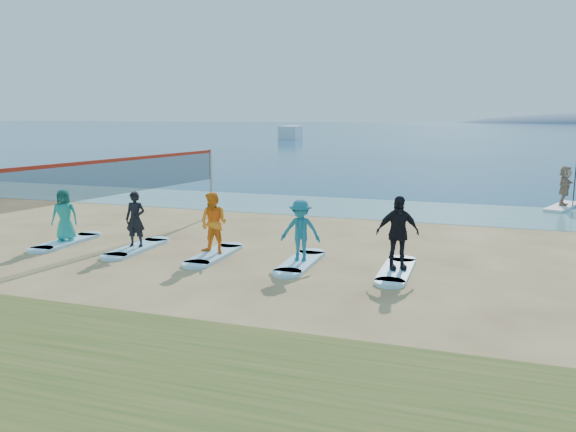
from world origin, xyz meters
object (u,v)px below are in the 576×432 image
(paddleboard, at_px, (563,207))
(surfboard_0, at_px, (66,242))
(surfboard_1, at_px, (137,248))
(student_1, at_px, (135,219))
(student_4, at_px, (398,233))
(paddleboarder, at_px, (565,186))
(volleyball_net, at_px, (121,177))
(student_0, at_px, (64,215))
(surfboard_2, at_px, (214,255))
(surfboard_4, at_px, (396,271))
(surfboard_3, at_px, (300,262))
(boat_offshore_a, at_px, (291,138))
(student_3, at_px, (301,230))
(student_2, at_px, (214,223))

(paddleboard, height_order, surfboard_0, paddleboard)
(surfboard_0, relative_size, surfboard_1, 1.00)
(student_1, relative_size, student_4, 0.88)
(paddleboarder, xyz_separation_m, student_1, (-12.31, -11.77, -0.05))
(volleyball_net, distance_m, student_0, 1.96)
(student_1, height_order, surfboard_2, student_1)
(surfboard_0, bearing_deg, surfboard_4, 0.00)
(surfboard_3, height_order, student_4, student_4)
(paddleboard, xyz_separation_m, student_0, (-14.73, -11.77, 0.79))
(boat_offshore_a, xyz_separation_m, student_4, (27.92, -75.36, 0.97))
(paddleboard, bearing_deg, student_3, -100.89)
(paddleboarder, distance_m, surfboard_0, 18.87)
(student_0, distance_m, surfboard_2, 4.89)
(paddleboarder, distance_m, surfboard_4, 12.85)
(student_0, xyz_separation_m, student_3, (7.24, 0.00, 0.02))
(boat_offshore_a, distance_m, student_2, 78.83)
(volleyball_net, xyz_separation_m, surfboard_2, (3.53, -1.02, -1.86))
(student_1, xyz_separation_m, student_2, (2.41, 0.00, 0.04))
(surfboard_2, bearing_deg, surfboard_4, 0.00)
(volleyball_net, distance_m, paddleboard, 17.31)
(boat_offshore_a, xyz_separation_m, surfboard_1, (20.68, -75.36, 0.04))
(paddleboard, relative_size, student_0, 1.98)
(volleyball_net, distance_m, surfboard_1, 2.40)
(student_1, relative_size, student_2, 0.95)
(paddleboard, distance_m, surfboard_1, 17.04)
(paddleboard, distance_m, student_4, 12.85)
(surfboard_3, bearing_deg, student_2, 180.00)
(surfboard_0, bearing_deg, student_2, 0.00)
(student_0, height_order, surfboard_3, student_0)
(paddleboarder, xyz_separation_m, student_4, (-5.08, -11.77, 0.06))
(surfboard_0, height_order, student_1, student_1)
(boat_offshore_a, bearing_deg, surfboard_3, -79.74)
(surfboard_1, bearing_deg, volleyball_net, 137.68)
(paddleboard, xyz_separation_m, boat_offshore_a, (-33.00, 63.59, -0.06))
(boat_offshore_a, xyz_separation_m, surfboard_4, (27.92, -75.36, 0.04))
(student_3, bearing_deg, boat_offshore_a, 101.91)
(surfboard_0, height_order, surfboard_1, same)
(volleyball_net, height_order, surfboard_2, volleyball_net)
(surfboard_2, bearing_deg, student_0, 180.00)
(paddleboard, bearing_deg, surfboard_2, -108.50)
(paddleboarder, height_order, surfboard_3, paddleboarder)
(surfboard_2, height_order, surfboard_3, same)
(student_0, bearing_deg, surfboard_2, -22.77)
(paddleboard, height_order, surfboard_1, paddleboard)
(student_4, bearing_deg, paddleboard, 42.08)
(paddleboard, bearing_deg, surfboard_0, -119.79)
(volleyball_net, distance_m, student_1, 1.84)
(surfboard_2, bearing_deg, volleyball_net, 163.89)
(boat_offshore_a, bearing_deg, paddleboarder, -71.02)
(surfboard_0, bearing_deg, student_3, 0.00)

